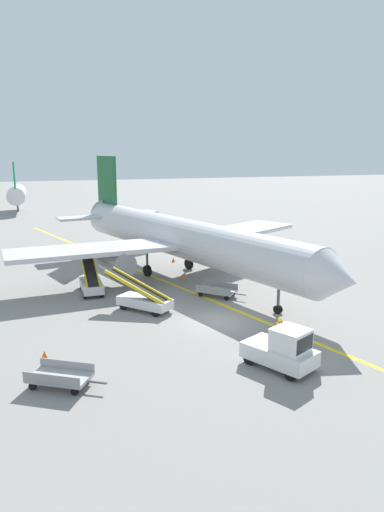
% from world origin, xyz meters
% --- Properties ---
extents(ground_plane, '(300.00, 300.00, 0.00)m').
position_xyz_m(ground_plane, '(0.00, 0.00, 0.00)').
color(ground_plane, gray).
extents(taxi_line_yellow, '(24.47, 76.35, 0.01)m').
position_xyz_m(taxi_line_yellow, '(0.79, 5.00, 0.00)').
color(taxi_line_yellow, yellow).
rests_on(taxi_line_yellow, ground).
extents(airliner, '(27.70, 34.52, 10.10)m').
position_xyz_m(airliner, '(0.63, 11.69, 3.42)').
color(airliner, silver).
rests_on(airliner, ground).
extents(pushback_tug, '(3.32, 4.07, 2.20)m').
position_xyz_m(pushback_tug, '(0.57, -7.26, 0.99)').
color(pushback_tug, silver).
rests_on(pushback_tug, ground).
extents(baggage_tug_near_wing, '(2.26, 2.73, 2.10)m').
position_xyz_m(baggage_tug_near_wing, '(10.65, 12.93, 0.93)').
color(baggage_tug_near_wing, silver).
rests_on(baggage_tug_near_wing, ground).
extents(belt_loader_forward_hold, '(4.24, 4.58, 2.59)m').
position_xyz_m(belt_loader_forward_hold, '(-4.16, 3.66, 0.78)').
color(belt_loader_forward_hold, silver).
rests_on(belt_loader_forward_hold, ground).
extents(belt_loader_aft_hold, '(1.52, 5.02, 2.59)m').
position_xyz_m(belt_loader_aft_hold, '(-7.08, 9.04, 0.78)').
color(belt_loader_aft_hold, silver).
rests_on(belt_loader_aft_hold, ground).
extents(baggage_cart_loaded, '(3.63, 2.79, 0.94)m').
position_xyz_m(baggage_cart_loaded, '(-10.14, -5.77, 0.47)').
color(baggage_cart_loaded, '#A5A5A8').
rests_on(baggage_cart_loaded, ground).
extents(baggage_cart_empty_trailing, '(3.24, 3.22, 0.94)m').
position_xyz_m(baggage_cart_empty_trailing, '(1.74, 5.06, 0.47)').
color(baggage_cart_empty_trailing, '#A5A5A8').
rests_on(baggage_cart_empty_trailing, ground).
extents(ground_crew_marshaller, '(0.36, 0.24, 1.70)m').
position_xyz_m(ground_crew_marshaller, '(1.70, -4.79, 0.91)').
color(ground_crew_marshaller, '#26262D').
rests_on(ground_crew_marshaller, ground).
extents(safety_cone_nose_left, '(0.36, 0.36, 0.44)m').
position_xyz_m(safety_cone_nose_left, '(0.69, 10.62, 0.22)').
color(safety_cone_nose_left, orange).
rests_on(safety_cone_nose_left, ground).
extents(safety_cone_nose_right, '(0.36, 0.36, 0.44)m').
position_xyz_m(safety_cone_nose_right, '(1.69, 16.89, 0.22)').
color(safety_cone_nose_right, orange).
rests_on(safety_cone_nose_right, ground).
extents(safety_cone_wingtip_left, '(0.36, 0.36, 0.44)m').
position_xyz_m(safety_cone_wingtip_left, '(-10.77, -2.40, 0.22)').
color(safety_cone_wingtip_left, orange).
rests_on(safety_cone_wingtip_left, ground).
extents(distant_aircraft_far_left, '(3.00, 10.10, 8.80)m').
position_xyz_m(distant_aircraft_far_left, '(-13.98, 62.50, 3.22)').
color(distant_aircraft_far_left, silver).
rests_on(distant_aircraft_far_left, ground).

